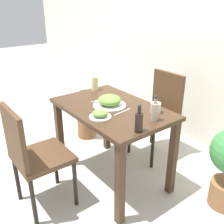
# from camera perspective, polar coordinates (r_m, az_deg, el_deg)

# --- Properties ---
(ground_plane) EXTENTS (16.00, 16.00, 0.00)m
(ground_plane) POSITION_cam_1_polar(r_m,az_deg,el_deg) (2.67, 0.00, -13.99)
(ground_plane) COLOR #B7B2A8
(wall_back) EXTENTS (8.00, 0.05, 2.60)m
(wall_back) POSITION_cam_1_polar(r_m,az_deg,el_deg) (3.06, 19.70, 16.13)
(wall_back) COLOR silver
(wall_back) RESTS_ON ground_plane
(dining_table) EXTENTS (1.06, 0.69, 0.76)m
(dining_table) POSITION_cam_1_polar(r_m,az_deg,el_deg) (2.34, 0.00, -1.68)
(dining_table) COLOR #3D2819
(dining_table) RESTS_ON ground_plane
(chair_near) EXTENTS (0.42, 0.42, 0.92)m
(chair_near) POSITION_cam_1_polar(r_m,az_deg,el_deg) (2.15, -16.98, -8.55)
(chair_near) COLOR #4C331E
(chair_near) RESTS_ON ground_plane
(chair_far) EXTENTS (0.42, 0.42, 0.92)m
(chair_far) POSITION_cam_1_polar(r_m,az_deg,el_deg) (2.86, 10.23, 0.52)
(chair_far) COLOR #4C331E
(chair_far) RESTS_ON ground_plane
(food_plate) EXTENTS (0.29, 0.29, 0.10)m
(food_plate) POSITION_cam_1_polar(r_m,az_deg,el_deg) (2.29, -0.54, 2.37)
(food_plate) COLOR white
(food_plate) RESTS_ON dining_table
(side_plate) EXTENTS (0.18, 0.18, 0.07)m
(side_plate) POSITION_cam_1_polar(r_m,az_deg,el_deg) (2.08, -2.61, -0.52)
(side_plate) COLOR white
(side_plate) RESTS_ON dining_table
(drink_cup) EXTENTS (0.08, 0.08, 0.09)m
(drink_cup) POSITION_cam_1_polar(r_m,az_deg,el_deg) (2.19, 9.49, 0.89)
(drink_cup) COLOR silver
(drink_cup) RESTS_ON dining_table
(juice_glass) EXTENTS (0.07, 0.07, 0.15)m
(juice_glass) POSITION_cam_1_polar(r_m,az_deg,el_deg) (2.69, -3.80, 6.25)
(juice_glass) COLOR beige
(juice_glass) RESTS_ON dining_table
(sauce_bottle) EXTENTS (0.06, 0.06, 0.21)m
(sauce_bottle) POSITION_cam_1_polar(r_m,az_deg,el_deg) (2.03, 9.32, 0.22)
(sauce_bottle) COLOR gray
(sauce_bottle) RESTS_ON dining_table
(condiment_bottle) EXTENTS (0.06, 0.06, 0.21)m
(condiment_bottle) POSITION_cam_1_polar(r_m,az_deg,el_deg) (1.85, 5.87, -2.05)
(condiment_bottle) COLOR black
(condiment_bottle) RESTS_ON dining_table
(fork_utensil) EXTENTS (0.04, 0.17, 0.00)m
(fork_utensil) POSITION_cam_1_polar(r_m,az_deg,el_deg) (2.44, -3.02, 2.64)
(fork_utensil) COLOR silver
(fork_utensil) RESTS_ON dining_table
(spoon_utensil) EXTENTS (0.04, 0.20, 0.00)m
(spoon_utensil) POSITION_cam_1_polar(r_m,az_deg,el_deg) (2.18, 2.24, -0.00)
(spoon_utensil) COLOR silver
(spoon_utensil) RESTS_ON dining_table
(potted_plant_left) EXTENTS (0.28, 0.28, 0.62)m
(potted_plant_left) POSITION_cam_1_polar(r_m,az_deg,el_deg) (3.24, -5.68, 0.25)
(potted_plant_left) COLOR brown
(potted_plant_left) RESTS_ON ground_plane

